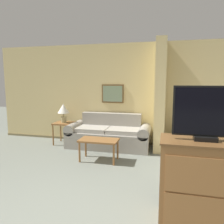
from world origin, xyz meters
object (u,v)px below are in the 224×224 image
tv (207,114)px  bed (223,152)px  tv_dresser (202,184)px  coffee_table (99,142)px  couch (109,135)px  table_lamp (63,110)px

tv → bed: (0.69, 2.00, -1.03)m
tv_dresser → tv: 0.80m
coffee_table → tv_dresser: (1.75, -1.67, 0.10)m
couch → tv: (1.80, -2.66, 0.99)m
tv → bed: size_ratio=0.34×
tv → bed: 2.35m
couch → table_lamp: (-1.21, -0.02, 0.60)m
table_lamp → tv_dresser: 4.02m
couch → coffee_table: couch is taller
tv_dresser → tv: size_ratio=1.41×
table_lamp → bed: size_ratio=0.23×
coffee_table → tv_dresser: size_ratio=0.80×
couch → coffee_table: size_ratio=2.57×
coffee_table → bed: (2.43, 0.33, -0.13)m
couch → coffee_table: (0.05, -0.99, 0.09)m
tv → bed: tv is taller
coffee_table → tv: bearing=-43.7°
table_lamp → tv_dresser: bearing=-41.3°
couch → table_lamp: size_ratio=4.18×
couch → tv_dresser: bearing=-56.0°
tv → tv_dresser: bearing=-90.0°
table_lamp → tv: tv is taller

